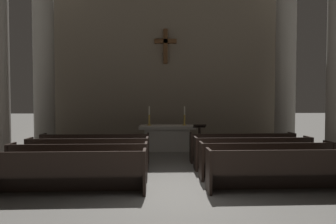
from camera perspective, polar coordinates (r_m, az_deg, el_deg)
ground_plane at (r=6.63m, az=1.70°, el=-15.29°), size 80.00×80.00×0.00m
pew_left_row_1 at (r=6.72m, az=-19.03°, el=-10.96°), size 3.36×0.50×0.95m
pew_left_row_2 at (r=7.70m, az=-16.80°, el=-9.24°), size 3.36×0.50×0.95m
pew_left_row_3 at (r=8.69m, az=-15.08°, el=-7.91°), size 3.36×0.50×0.95m
pew_left_row_4 at (r=9.70m, az=-13.73°, el=-6.84°), size 3.36×0.50×0.95m
pew_right_row_1 at (r=7.03m, az=21.48°, el=-10.39°), size 3.36×0.50×0.95m
pew_right_row_2 at (r=7.98m, az=18.40°, el=-8.86°), size 3.36×0.50×0.95m
pew_right_row_3 at (r=8.94m, az=16.00°, el=-7.64°), size 3.36×0.50×0.95m
pew_right_row_4 at (r=9.92m, az=14.08°, el=-6.64°), size 3.36×0.50×0.95m
column_left_second at (r=12.60m, az=-22.85°, el=9.41°), size 1.18×1.18×7.39m
column_right_second at (r=12.95m, az=21.74°, el=9.23°), size 1.18×1.18×7.39m
altar at (r=11.78m, az=-0.21°, el=-4.90°), size 2.20×0.90×1.01m
candlestick_left at (r=11.71m, az=-3.64°, el=-1.39°), size 0.16×0.16×0.76m
candlestick_right at (r=11.77m, az=3.19°, el=-1.37°), size 0.16×0.16×0.76m
apse_with_cross at (r=13.69m, az=-0.53°, el=10.72°), size 10.83×0.44×8.03m
lectern at (r=10.70m, az=6.09°, el=-5.56°), size 0.44×0.36×1.15m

